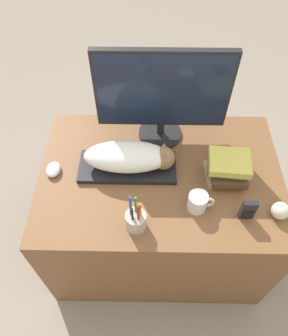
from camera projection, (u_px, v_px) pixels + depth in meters
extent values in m
plane|color=gray|center=(157.00, 302.00, 1.84)|extent=(12.00, 12.00, 0.00)
cube|color=brown|center=(158.00, 211.00, 1.80)|extent=(1.13, 0.77, 0.70)
cube|color=black|center=(128.00, 167.00, 1.53)|extent=(0.45, 0.18, 0.02)
ellipsoid|color=white|center=(127.00, 157.00, 1.47)|extent=(0.39, 0.16, 0.13)
sphere|color=olive|center=(164.00, 158.00, 1.47)|extent=(0.11, 0.11, 0.11)
cone|color=olive|center=(164.00, 155.00, 1.41)|extent=(0.04, 0.04, 0.04)
cone|color=olive|center=(164.00, 146.00, 1.45)|extent=(0.04, 0.04, 0.04)
cylinder|color=black|center=(161.00, 133.00, 1.66)|extent=(0.22, 0.22, 0.02)
cylinder|color=black|center=(161.00, 127.00, 1.63)|extent=(0.04, 0.04, 0.08)
cube|color=black|center=(163.00, 90.00, 1.44)|extent=(0.61, 0.03, 0.40)
cube|color=#192338|center=(163.00, 91.00, 1.44)|extent=(0.58, 0.01, 0.38)
ellipsoid|color=silver|center=(53.00, 169.00, 1.51)|extent=(0.07, 0.09, 0.04)
cylinder|color=silver|center=(197.00, 202.00, 1.37)|extent=(0.08, 0.08, 0.09)
torus|color=silver|center=(207.00, 202.00, 1.37)|extent=(0.06, 0.01, 0.06)
cylinder|color=#B2A893|center=(136.00, 221.00, 1.32)|extent=(0.09, 0.09, 0.09)
cylinder|color=orange|center=(140.00, 213.00, 1.28)|extent=(0.01, 0.01, 0.13)
cylinder|color=#338C38|center=(136.00, 208.00, 1.28)|extent=(0.01, 0.01, 0.15)
cylinder|color=#1E47B2|center=(131.00, 210.00, 1.26)|extent=(0.01, 0.01, 0.18)
cylinder|color=black|center=(132.00, 217.00, 1.27)|extent=(0.01, 0.01, 0.13)
cylinder|color=#B21E1E|center=(138.00, 216.00, 1.26)|extent=(0.01, 0.01, 0.15)
sphere|color=beige|center=(280.00, 211.00, 1.36)|extent=(0.07, 0.07, 0.07)
cube|color=black|center=(248.00, 210.00, 1.34)|extent=(0.06, 0.02, 0.11)
cube|color=black|center=(248.00, 215.00, 1.34)|extent=(0.04, 0.00, 0.05)
cube|color=#C6B284|center=(225.00, 173.00, 1.50)|extent=(0.19, 0.16, 0.03)
cube|color=brown|center=(228.00, 172.00, 1.47)|extent=(0.15, 0.16, 0.04)
cube|color=#2D6B38|center=(226.00, 165.00, 1.45)|extent=(0.17, 0.15, 0.03)
cube|color=#CCC14C|center=(230.00, 162.00, 1.41)|extent=(0.19, 0.16, 0.04)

